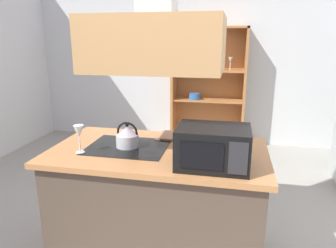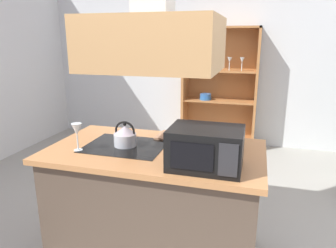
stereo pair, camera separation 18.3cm
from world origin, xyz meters
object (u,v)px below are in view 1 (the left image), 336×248
(wine_glass_on_counter, at_px, (79,133))
(kettle, at_px, (127,137))
(cutting_board, at_px, (178,136))
(microwave, at_px, (213,147))
(dish_cabinet, at_px, (208,95))
(fruit_bowl, at_px, (225,138))

(wine_glass_on_counter, bearing_deg, kettle, 32.72)
(cutting_board, distance_m, microwave, 0.64)
(kettle, xyz_separation_m, cutting_board, (0.34, 0.31, -0.07))
(kettle, distance_m, cutting_board, 0.46)
(cutting_board, bearing_deg, dish_cabinet, 89.15)
(wine_glass_on_counter, xyz_separation_m, fruit_bowl, (1.02, 0.44, -0.11))
(wine_glass_on_counter, relative_size, fruit_bowl, 0.74)
(kettle, bearing_deg, dish_cabinet, 82.49)
(wine_glass_on_counter, bearing_deg, fruit_bowl, 23.50)
(microwave, relative_size, wine_glass_on_counter, 2.23)
(microwave, bearing_deg, fruit_bowl, 82.29)
(dish_cabinet, height_order, kettle, dish_cabinet)
(dish_cabinet, xyz_separation_m, kettle, (-0.37, -2.83, 0.16))
(cutting_board, relative_size, fruit_bowl, 1.22)
(dish_cabinet, distance_m, fruit_bowl, 2.60)
(kettle, xyz_separation_m, wine_glass_on_counter, (-0.29, -0.19, 0.07))
(dish_cabinet, height_order, cutting_board, dish_cabinet)
(kettle, distance_m, wine_glass_on_counter, 0.36)
(dish_cabinet, distance_m, kettle, 2.86)
(wine_glass_on_counter, distance_m, fruit_bowl, 1.12)
(microwave, relative_size, fruit_bowl, 1.64)
(dish_cabinet, distance_m, wine_glass_on_counter, 3.10)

